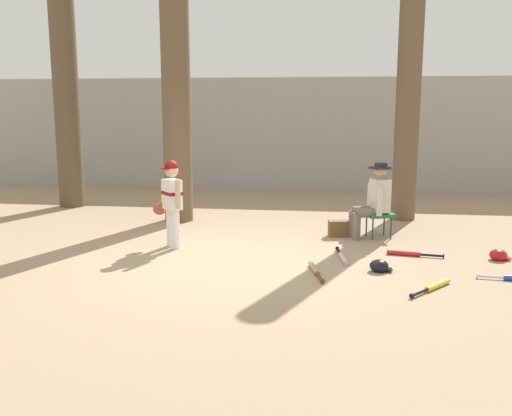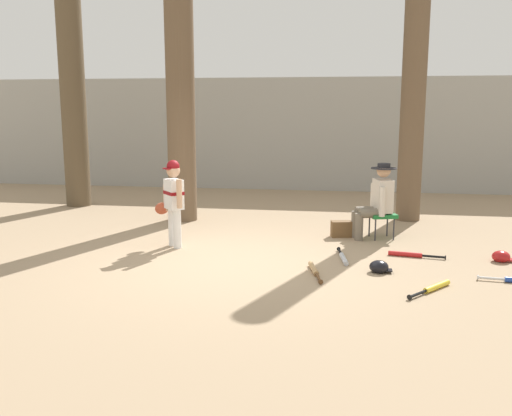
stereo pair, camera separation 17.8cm
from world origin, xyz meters
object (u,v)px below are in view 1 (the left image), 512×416
Objects in this scene: batting_helmet_black at (379,266)px; folding_stool at (379,215)px; bat_yellow_trainer at (435,286)px; young_ballplayer at (171,198)px; tree_far_left at (67,109)px; tree_behind_spectator at (408,97)px; batting_helmet_red at (498,255)px; handbag_beside_stool at (339,229)px; seated_spectator at (374,198)px; bat_wood_tan at (315,270)px; tree_near_player at (176,71)px; bat_aluminum_silver at (343,257)px; bat_red_barrel at (408,254)px.

folding_stool is at bearing 85.74° from batting_helmet_black.
young_ballplayer is at bearing 157.07° from bat_yellow_trainer.
tree_behind_spectator is at bearing -4.30° from tree_far_left.
batting_helmet_red is (4.63, -0.11, -0.67)m from young_ballplayer.
handbag_beside_stool is at bearing 151.85° from batting_helmet_red.
seated_spectator is 3.53× the size of handbag_beside_stool.
bat_yellow_trainer is at bearing -47.23° from batting_helmet_black.
handbag_beside_stool is at bearing 104.09° from batting_helmet_black.
tree_far_left is 7.39× the size of bat_yellow_trainer.
handbag_beside_stool is at bearing 80.80° from bat_wood_tan.
young_ballplayer reaches higher than handbag_beside_stool.
bat_aluminum_silver is (2.95, -2.36, -2.66)m from tree_near_player.
tree_far_left reaches higher than seated_spectator.
handbag_beside_stool is 0.51× the size of bat_yellow_trainer.
batting_helmet_black reaches higher than batting_helmet_red.
tree_near_player is 4.20m from tree_behind_spectator.
young_ballplayer is 2.65× the size of folding_stool.
tree_far_left is at bearing 157.08° from batting_helmet_red.
young_ballplayer reaches higher than seated_spectator.
bat_red_barrel is (0.92, 0.32, -0.00)m from bat_aluminum_silver.
seated_spectator is 1.80× the size of bat_yellow_trainer.
tree_behind_spectator is 2.91m from handbag_beside_stool.
young_ballplayer is at bearing -161.49° from folding_stool.
folding_stool reaches higher than handbag_beside_stool.
tree_behind_spectator is 6.79m from tree_far_left.
folding_stool is 1.72× the size of batting_helmet_black.
bat_yellow_trainer is at bearing -80.24° from folding_stool.
folding_stool is (3.11, 1.04, -0.38)m from young_ballplayer.
batting_helmet_black is (-1.67, -0.77, 0.00)m from batting_helmet_red.
bat_yellow_trainer is 2.38× the size of batting_helmet_red.
bat_wood_tan is 0.83m from batting_helmet_black.
tree_far_left is at bearing 159.22° from handbag_beside_stool.
bat_wood_tan is at bearing -112.75° from tree_behind_spectator.
handbag_beside_stool is 2.44m from batting_helmet_red.
tree_behind_spectator is 18.65× the size of batting_helmet_red.
bat_aluminum_silver is at bearing -161.07° from bat_red_barrel.
folding_stool reaches higher than bat_aluminum_silver.
tree_far_left is at bearing 141.50° from bat_wood_tan.
folding_stool is 2.60m from bat_yellow_trainer.
handbag_beside_stool is at bearing -18.01° from tree_near_player.
tree_far_left reaches higher than bat_red_barrel.
batting_helmet_red is at bearing 24.67° from batting_helmet_black.
bat_yellow_trainer is 0.84× the size of bat_wood_tan.
tree_far_left is at bearing 144.93° from bat_yellow_trainer.
tree_near_player is at bearing 157.51° from batting_helmet_red.
handbag_beside_stool reaches higher than bat_aluminum_silver.
tree_behind_spectator reaches higher than batting_helmet_red.
bat_aluminum_silver and bat_wood_tan have the same top height.
tree_near_player reaches higher than bat_aluminum_silver.
tree_near_player is at bearing 164.99° from folding_stool.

